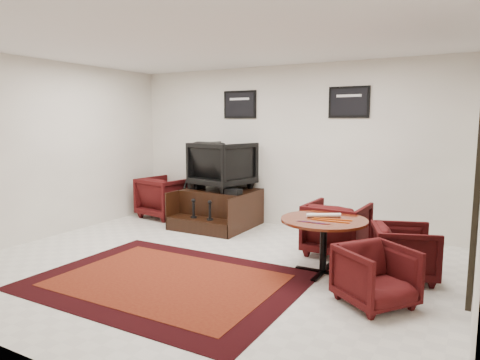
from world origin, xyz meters
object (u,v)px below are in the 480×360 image
shine_chair (223,163)px  table_chair_window (404,249)px  meeting_table (324,226)px  table_chair_back (337,226)px  table_chair_corner (376,273)px  armchair_side (165,195)px  shine_podium (219,209)px

shine_chair → table_chair_window: size_ratio=1.35×
meeting_table → table_chair_window: bearing=18.3°
table_chair_back → table_chair_corner: bearing=122.6°
table_chair_window → shine_chair: bearing=49.5°
shine_chair → table_chair_window: (3.28, -1.29, -0.76)m
armchair_side → table_chair_corner: bearing=162.2°
shine_podium → shine_chair: (0.00, 0.14, 0.82)m
table_chair_back → table_chair_window: (0.97, -0.53, -0.05)m
shine_chair → armchair_side: shine_chair is taller
shine_podium → table_chair_corner: bearing=-33.6°
shine_chair → meeting_table: size_ratio=0.91×
armchair_side → table_chair_window: bearing=173.1°
armchair_side → meeting_table: armchair_side is taller
shine_chair → table_chair_window: 3.61m
shine_chair → armchair_side: size_ratio=1.10×
shine_chair → table_chair_back: 2.54m
table_chair_corner → table_chair_back: bearing=67.0°
meeting_table → shine_podium: bearing=148.8°
shine_podium → table_chair_window: 3.48m
table_chair_back → table_chair_corner: size_ratio=1.21×
shine_podium → table_chair_window: table_chair_window is taller
shine_podium → meeting_table: meeting_table is taller
armchair_side → table_chair_corner: 4.93m
shine_chair → table_chair_corner: (3.15, -2.22, -0.78)m
table_chair_back → armchair_side: bearing=-8.1°
shine_chair → meeting_table: shine_chair is taller
armchair_side → table_chair_back: bearing=177.2°
meeting_table → table_chair_back: table_chair_back is taller
shine_chair → table_chair_corner: 3.93m
shine_podium → table_chair_corner: (3.15, -2.09, 0.04)m
meeting_table → shine_chair: bearing=146.5°
shine_podium → meeting_table: bearing=-31.2°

